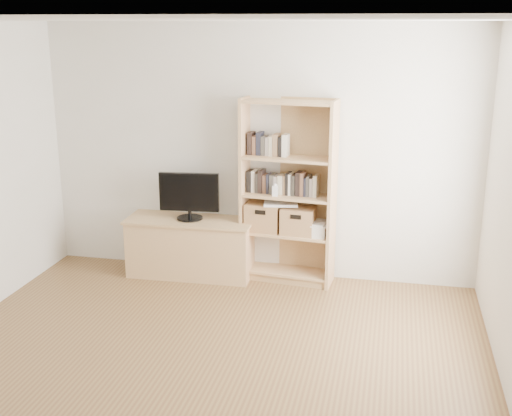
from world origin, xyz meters
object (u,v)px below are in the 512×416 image
(bookshelf, at_px, (288,192))
(laptop, at_px, (281,203))
(basket_left, at_px, (264,216))
(basket_right, at_px, (298,220))
(baby_monitor, at_px, (275,191))
(television, at_px, (189,196))
(tv_stand, at_px, (191,248))

(bookshelf, distance_m, laptop, 0.14)
(basket_left, height_order, laptop, laptop)
(bookshelf, bearing_deg, basket_left, -178.81)
(basket_right, height_order, laptop, laptop)
(baby_monitor, relative_size, basket_left, 0.30)
(bookshelf, xyz_separation_m, baby_monitor, (-0.11, -0.09, 0.03))
(television, height_order, baby_monitor, television)
(basket_right, bearing_deg, baby_monitor, -158.14)
(bookshelf, height_order, basket_right, bookshelf)
(laptop, bearing_deg, basket_right, -14.02)
(bookshelf, distance_m, basket_right, 0.30)
(tv_stand, distance_m, basket_left, 0.86)
(baby_monitor, distance_m, laptop, 0.18)
(bookshelf, distance_m, basket_left, 0.37)
(tv_stand, bearing_deg, laptop, 2.89)
(tv_stand, distance_m, television, 0.57)
(television, xyz_separation_m, baby_monitor, (0.90, -0.02, 0.11))
(bookshelf, bearing_deg, baby_monitor, -135.00)
(television, xyz_separation_m, basket_right, (1.13, 0.06, -0.20))
(television, bearing_deg, laptop, -0.91)
(baby_monitor, height_order, basket_right, baby_monitor)
(television, distance_m, basket_right, 1.15)
(basket_left, bearing_deg, bookshelf, -0.98)
(tv_stand, bearing_deg, basket_left, 5.51)
(tv_stand, height_order, television, television)
(television, relative_size, laptop, 1.83)
(bookshelf, height_order, television, bookshelf)
(bookshelf, bearing_deg, laptop, -172.93)
(television, relative_size, basket_right, 1.89)
(television, xyz_separation_m, laptop, (0.95, 0.07, -0.04))
(laptop, bearing_deg, basket_left, 163.80)
(television, height_order, basket_left, television)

